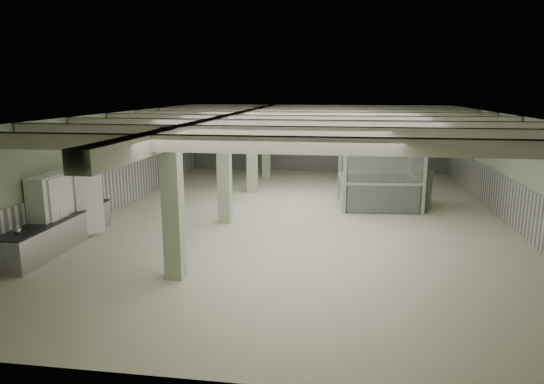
# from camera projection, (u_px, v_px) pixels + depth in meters

# --- Properties ---
(floor) EXTENTS (20.00, 20.00, 0.00)m
(floor) POSITION_uv_depth(u_px,v_px,m) (301.00, 217.00, 17.14)
(floor) COLOR beige
(floor) RESTS_ON ground
(ceiling) EXTENTS (14.00, 20.00, 0.02)m
(ceiling) POSITION_uv_depth(u_px,v_px,m) (302.00, 115.00, 16.39)
(ceiling) COLOR white
(ceiling) RESTS_ON wall_back
(wall_back) EXTENTS (14.00, 0.02, 3.60)m
(wall_back) POSITION_uv_depth(u_px,v_px,m) (317.00, 138.00, 26.44)
(wall_back) COLOR #A5BE98
(wall_back) RESTS_ON floor
(wall_front) EXTENTS (14.00, 0.02, 3.60)m
(wall_front) POSITION_uv_depth(u_px,v_px,m) (243.00, 274.00, 7.09)
(wall_front) COLOR #A5BE98
(wall_front) RESTS_ON floor
(wall_left) EXTENTS (0.02, 20.00, 3.60)m
(wall_left) POSITION_uv_depth(u_px,v_px,m) (111.00, 163.00, 17.76)
(wall_left) COLOR #A5BE98
(wall_left) RESTS_ON floor
(wall_right) EXTENTS (0.02, 20.00, 3.60)m
(wall_right) POSITION_uv_depth(u_px,v_px,m) (516.00, 172.00, 15.77)
(wall_right) COLOR #A5BE98
(wall_right) RESTS_ON floor
(wainscot_left) EXTENTS (0.05, 19.90, 1.50)m
(wainscot_left) POSITION_uv_depth(u_px,v_px,m) (114.00, 191.00, 17.98)
(wainscot_left) COLOR silver
(wainscot_left) RESTS_ON floor
(wainscot_right) EXTENTS (0.05, 19.90, 1.50)m
(wainscot_right) POSITION_uv_depth(u_px,v_px,m) (512.00, 203.00, 15.99)
(wainscot_right) COLOR silver
(wainscot_right) RESTS_ON floor
(wainscot_back) EXTENTS (13.90, 0.05, 1.50)m
(wainscot_back) POSITION_uv_depth(u_px,v_px,m) (317.00, 157.00, 26.64)
(wainscot_back) COLOR silver
(wainscot_back) RESTS_ON floor
(girder) EXTENTS (0.45, 19.90, 0.40)m
(girder) POSITION_uv_depth(u_px,v_px,m) (230.00, 120.00, 16.79)
(girder) COLOR beige
(girder) RESTS_ON ceiling
(beam_a) EXTENTS (13.90, 0.35, 0.32)m
(beam_a) POSITION_uv_depth(u_px,v_px,m) (269.00, 145.00, 9.17)
(beam_a) COLOR beige
(beam_a) RESTS_ON ceiling
(beam_b) EXTENTS (13.90, 0.35, 0.32)m
(beam_b) POSITION_uv_depth(u_px,v_px,m) (284.00, 133.00, 11.59)
(beam_b) COLOR beige
(beam_b) RESTS_ON ceiling
(beam_c) EXTENTS (13.90, 0.35, 0.32)m
(beam_c) POSITION_uv_depth(u_px,v_px,m) (295.00, 125.00, 14.01)
(beam_c) COLOR beige
(beam_c) RESTS_ON ceiling
(beam_d) EXTENTS (13.90, 0.35, 0.32)m
(beam_d) POSITION_uv_depth(u_px,v_px,m) (302.00, 120.00, 16.43)
(beam_d) COLOR beige
(beam_d) RESTS_ON ceiling
(beam_e) EXTENTS (13.90, 0.35, 0.32)m
(beam_e) POSITION_uv_depth(u_px,v_px,m) (308.00, 116.00, 18.85)
(beam_e) COLOR beige
(beam_e) RESTS_ON ceiling
(beam_f) EXTENTS (13.90, 0.35, 0.32)m
(beam_f) POSITION_uv_depth(u_px,v_px,m) (312.00, 113.00, 21.26)
(beam_f) COLOR beige
(beam_f) RESTS_ON ceiling
(beam_g) EXTENTS (13.90, 0.35, 0.32)m
(beam_g) POSITION_uv_depth(u_px,v_px,m) (315.00, 110.00, 23.68)
(beam_g) COLOR beige
(beam_g) RESTS_ON ceiling
(column_a) EXTENTS (0.42, 0.42, 3.60)m
(column_a) POSITION_uv_depth(u_px,v_px,m) (173.00, 205.00, 11.32)
(column_a) COLOR #ACBE99
(column_a) RESTS_ON floor
(column_b) EXTENTS (0.42, 0.42, 3.60)m
(column_b) POSITION_uv_depth(u_px,v_px,m) (224.00, 170.00, 16.15)
(column_b) COLOR #ACBE99
(column_b) RESTS_ON floor
(column_c) EXTENTS (0.42, 0.42, 3.60)m
(column_c) POSITION_uv_depth(u_px,v_px,m) (252.00, 151.00, 20.99)
(column_c) COLOR #ACBE99
(column_c) RESTS_ON floor
(column_d) EXTENTS (0.42, 0.42, 3.60)m
(column_d) POSITION_uv_depth(u_px,v_px,m) (266.00, 142.00, 24.86)
(column_d) COLOR #ACBE99
(column_d) RESTS_ON floor
(pendant_front) EXTENTS (0.44, 0.44, 0.22)m
(pendant_front) POSITION_uv_depth(u_px,v_px,m) (305.00, 149.00, 11.60)
(pendant_front) COLOR #2A382C
(pendant_front) RESTS_ON ceiling
(pendant_mid) EXTENTS (0.44, 0.44, 0.22)m
(pendant_mid) POSITION_uv_depth(u_px,v_px,m) (318.00, 130.00, 16.92)
(pendant_mid) COLOR #2A382C
(pendant_mid) RESTS_ON ceiling
(pendant_back) EXTENTS (0.44, 0.44, 0.22)m
(pendant_back) POSITION_uv_depth(u_px,v_px,m) (324.00, 121.00, 21.75)
(pendant_back) COLOR #2A382C
(pendant_back) RESTS_ON ceiling
(prep_counter) EXTENTS (0.81, 4.62, 0.91)m
(prep_counter) POSITION_uv_depth(u_px,v_px,m) (60.00, 231.00, 13.85)
(prep_counter) COLOR #A9A8AD
(prep_counter) RESTS_ON floor
(pitcher_near) EXTENTS (0.21, 0.23, 0.26)m
(pitcher_near) POSITION_uv_depth(u_px,v_px,m) (17.00, 230.00, 11.98)
(pitcher_near) COLOR #A9A8AD
(pitcher_near) RESTS_ON prep_counter
(pitcher_far) EXTENTS (0.30, 0.32, 0.32)m
(pitcher_far) POSITION_uv_depth(u_px,v_px,m) (91.00, 196.00, 15.64)
(pitcher_far) COLOR #A9A8AD
(pitcher_far) RESTS_ON prep_counter
(veg_colander) EXTENTS (0.48, 0.48, 0.17)m
(veg_colander) POSITION_uv_depth(u_px,v_px,m) (68.00, 208.00, 14.37)
(veg_colander) COLOR #45464B
(veg_colander) RESTS_ON prep_counter
(orange_bowl) EXTENTS (0.32, 0.32, 0.09)m
(orange_bowl) POSITION_uv_depth(u_px,v_px,m) (67.00, 211.00, 14.25)
(orange_bowl) COLOR #B2B2B7
(orange_bowl) RESTS_ON prep_counter
(walkin_cooler) EXTENTS (0.98, 2.24, 2.05)m
(walkin_cooler) POSITION_uv_depth(u_px,v_px,m) (61.00, 210.00, 14.00)
(walkin_cooler) COLOR white
(walkin_cooler) RESTS_ON floor
(guard_booth) EXTENTS (3.28, 2.86, 2.47)m
(guard_booth) POSITION_uv_depth(u_px,v_px,m) (380.00, 163.00, 18.41)
(guard_booth) COLOR #99B28F
(guard_booth) RESTS_ON floor
(filing_cabinet) EXTENTS (0.67, 0.79, 1.45)m
(filing_cabinet) POSITION_uv_depth(u_px,v_px,m) (424.00, 191.00, 17.97)
(filing_cabinet) COLOR #606655
(filing_cabinet) RESTS_ON floor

